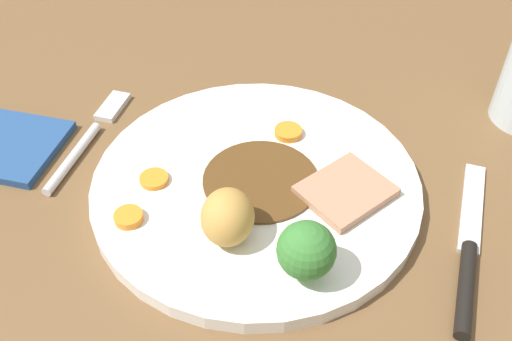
{
  "coord_description": "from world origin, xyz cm",
  "views": [
    {
      "loc": [
        11.28,
        -36.08,
        39.96
      ],
      "look_at": [
        2.34,
        -1.65,
        6.0
      ],
      "focal_mm": 40.38,
      "sensor_mm": 36.0,
      "label": 1
    }
  ],
  "objects": [
    {
      "name": "dining_table",
      "position": [
        0.0,
        0.0,
        1.8
      ],
      "size": [
        120.0,
        84.0,
        3.6
      ],
      "primitive_type": "cube",
      "color": "brown",
      "rests_on": "ground"
    },
    {
      "name": "dinner_plate",
      "position": [
        2.34,
        -1.65,
        4.3
      ],
      "size": [
        28.51,
        28.51,
        1.4
      ],
      "primitive_type": "cylinder",
      "color": "white",
      "rests_on": "dining_table"
    },
    {
      "name": "gravy_pool",
      "position": [
        2.8,
        -1.83,
        5.15
      ],
      "size": [
        10.03,
        10.03,
        0.3
      ],
      "primitive_type": "cylinder",
      "color": "#563819",
      "rests_on": "dinner_plate"
    },
    {
      "name": "meat_slice_main",
      "position": [
        10.1,
        -1.57,
        5.4
      ],
      "size": [
        8.98,
        9.19,
        0.8
      ],
      "primitive_type": "cube",
      "rotation": [
        0.0,
        0.0,
        4.07
      ],
      "color": "tan",
      "rests_on": "dinner_plate"
    },
    {
      "name": "roast_potato_left",
      "position": [
        1.83,
        -8.31,
        7.14
      ],
      "size": [
        4.98,
        5.49,
        4.28
      ],
      "primitive_type": "ellipsoid",
      "rotation": [
        0.0,
        0.0,
        1.76
      ],
      "color": "#BC8C42",
      "rests_on": "dinner_plate"
    },
    {
      "name": "carrot_coin_front",
      "position": [
        -6.4,
        -8.82,
        5.34
      ],
      "size": [
        2.34,
        2.34,
        0.67
      ],
      "primitive_type": "cylinder",
      "color": "orange",
      "rests_on": "dinner_plate"
    },
    {
      "name": "carrot_coin_back",
      "position": [
        3.77,
        4.86,
        5.32
      ],
      "size": [
        2.59,
        2.59,
        0.64
      ],
      "primitive_type": "cylinder",
      "color": "orange",
      "rests_on": "dinner_plate"
    },
    {
      "name": "carrot_coin_side",
      "position": [
        -6.1,
        -4.13,
        5.24
      ],
      "size": [
        2.49,
        2.49,
        0.48
      ],
      "primitive_type": "cylinder",
      "color": "orange",
      "rests_on": "dinner_plate"
    },
    {
      "name": "broccoli_floret",
      "position": [
        8.32,
        -10.47,
        7.72
      ],
      "size": [
        4.32,
        4.32,
        4.94
      ],
      "color": "#8CB766",
      "rests_on": "dinner_plate"
    },
    {
      "name": "fork",
      "position": [
        -14.98,
        1.15,
        3.99
      ],
      "size": [
        2.09,
        15.28,
        0.9
      ],
      "rotation": [
        0.0,
        0.0,
        1.55
      ],
      "color": "silver",
      "rests_on": "dining_table"
    },
    {
      "name": "knife",
      "position": [
        20.36,
        -4.83,
        4.05
      ],
      "size": [
        2.73,
        18.56,
        1.2
      ],
      "rotation": [
        0.0,
        0.0,
        1.5
      ],
      "color": "black",
      "rests_on": "dining_table"
    },
    {
      "name": "folded_napkin",
      "position": [
        -22.53,
        -2.24,
        4.0
      ],
      "size": [
        11.05,
        9.06,
        0.8
      ],
      "primitive_type": "cube",
      "rotation": [
        0.0,
        0.0,
        0.01
      ],
      "color": "navy",
      "rests_on": "dining_table"
    }
  ]
}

